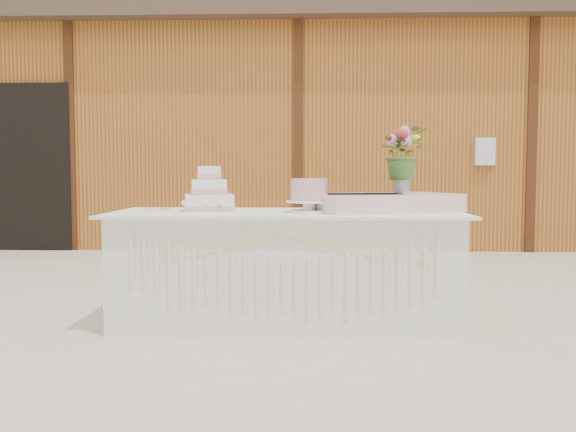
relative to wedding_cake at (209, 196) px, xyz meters
name	(u,v)px	position (x,y,z in m)	size (l,w,h in m)	color
ground	(286,322)	(0.55, -0.11, -0.88)	(80.00, 80.00, 0.00)	beige
barn	(300,132)	(0.54, 5.88, 0.80)	(12.60, 4.60, 3.30)	#B06624
cake_table	(286,267)	(0.55, -0.12, -0.49)	(2.40, 1.00, 0.77)	white
wedding_cake	(209,196)	(0.00, 0.00, 0.00)	(0.41, 0.41, 0.31)	white
pink_cake_stand	(309,194)	(0.71, -0.19, 0.02)	(0.32, 0.32, 0.23)	white
satin_runner	(383,202)	(1.22, -0.04, -0.04)	(0.97, 0.56, 0.12)	beige
flower_vase	(402,183)	(1.35, 0.01, 0.09)	(0.11, 0.11, 0.14)	#B5B6BA
bouquet	(402,146)	(1.35, 0.01, 0.34)	(0.33, 0.29, 0.37)	#406B2B
loose_flowers	(155,209)	(-0.39, 0.02, -0.10)	(0.15, 0.37, 0.02)	pink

